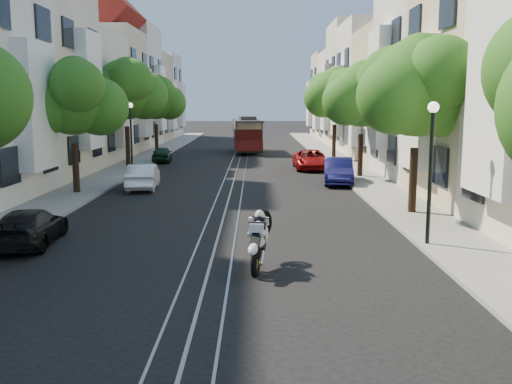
{
  "coord_description": "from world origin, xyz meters",
  "views": [
    {
      "loc": [
        1.2,
        -12.47,
        4.22
      ],
      "look_at": [
        1.22,
        7.82,
        1.07
      ],
      "focal_mm": 40.0,
      "sensor_mm": 36.0,
      "label": 1
    }
  ],
  "objects_px": {
    "tree_e_b": "(419,90)",
    "sportbike_rider": "(259,236)",
    "parked_car_w_near": "(30,227)",
    "lamp_east": "(431,152)",
    "tree_w_b": "(74,100)",
    "lamp_west": "(131,127)",
    "parked_car_e_mid": "(338,171)",
    "tree_w_c": "(127,90)",
    "parked_car_w_mid": "(143,176)",
    "parked_car_e_far": "(311,160)",
    "tree_w_d": "(156,99)",
    "parked_car_w_far": "(162,154)",
    "cable_car": "(247,133)",
    "tree_e_d": "(336,95)",
    "tree_e_c": "(363,97)"
  },
  "relations": [
    {
      "from": "tree_w_b",
      "to": "lamp_west",
      "type": "xyz_separation_m",
      "value": [
        0.84,
        8.02,
        -1.55
      ]
    },
    {
      "from": "cable_car",
      "to": "parked_car_w_near",
      "type": "xyz_separation_m",
      "value": [
        -6.1,
        -32.92,
        -1.15
      ]
    },
    {
      "from": "tree_w_c",
      "to": "cable_car",
      "type": "bearing_deg",
      "value": 58.03
    },
    {
      "from": "lamp_west",
      "to": "parked_car_e_mid",
      "type": "xyz_separation_m",
      "value": [
        11.9,
        -4.42,
        -2.16
      ]
    },
    {
      "from": "parked_car_e_mid",
      "to": "parked_car_w_near",
      "type": "bearing_deg",
      "value": -124.01
    },
    {
      "from": "parked_car_w_far",
      "to": "sportbike_rider",
      "type": "bearing_deg",
      "value": 98.84
    },
    {
      "from": "cable_car",
      "to": "parked_car_e_far",
      "type": "height_order",
      "value": "cable_car"
    },
    {
      "from": "tree_e_d",
      "to": "parked_car_w_far",
      "type": "relative_size",
      "value": 2.05
    },
    {
      "from": "tree_e_d",
      "to": "tree_w_b",
      "type": "xyz_separation_m",
      "value": [
        -14.4,
        -17.0,
        -0.47
      ]
    },
    {
      "from": "tree_e_d",
      "to": "parked_car_e_mid",
      "type": "height_order",
      "value": "tree_e_d"
    },
    {
      "from": "lamp_east",
      "to": "tree_e_c",
      "type": "bearing_deg",
      "value": 86.56
    },
    {
      "from": "parked_car_e_mid",
      "to": "tree_e_d",
      "type": "bearing_deg",
      "value": 89.05
    },
    {
      "from": "tree_w_c",
      "to": "parked_car_w_mid",
      "type": "bearing_deg",
      "value": -73.59
    },
    {
      "from": "sportbike_rider",
      "to": "cable_car",
      "type": "xyz_separation_m",
      "value": [
        -0.78,
        35.42,
        0.85
      ]
    },
    {
      "from": "lamp_east",
      "to": "parked_car_w_far",
      "type": "bearing_deg",
      "value": 115.57
    },
    {
      "from": "tree_w_b",
      "to": "parked_car_w_far",
      "type": "xyz_separation_m",
      "value": [
        1.54,
        14.9,
        -3.83
      ]
    },
    {
      "from": "tree_e_b",
      "to": "lamp_west",
      "type": "relative_size",
      "value": 1.61
    },
    {
      "from": "tree_e_c",
      "to": "lamp_west",
      "type": "relative_size",
      "value": 1.57
    },
    {
      "from": "tree_e_d",
      "to": "parked_car_e_far",
      "type": "distance_m",
      "value": 8.35
    },
    {
      "from": "sportbike_rider",
      "to": "lamp_east",
      "type": "bearing_deg",
      "value": 32.02
    },
    {
      "from": "tree_w_c",
      "to": "parked_car_w_mid",
      "type": "relative_size",
      "value": 1.84
    },
    {
      "from": "parked_car_w_near",
      "to": "lamp_east",
      "type": "bearing_deg",
      "value": 174.47
    },
    {
      "from": "tree_w_d",
      "to": "parked_car_w_far",
      "type": "height_order",
      "value": "tree_w_d"
    },
    {
      "from": "tree_w_d",
      "to": "parked_car_e_far",
      "type": "relative_size",
      "value": 1.42
    },
    {
      "from": "tree_w_c",
      "to": "parked_car_e_mid",
      "type": "bearing_deg",
      "value": -30.15
    },
    {
      "from": "tree_e_d",
      "to": "lamp_east",
      "type": "distance_m",
      "value": 27.07
    },
    {
      "from": "lamp_east",
      "to": "parked_car_e_mid",
      "type": "height_order",
      "value": "lamp_east"
    },
    {
      "from": "sportbike_rider",
      "to": "parked_car_w_near",
      "type": "height_order",
      "value": "sportbike_rider"
    },
    {
      "from": "parked_car_e_far",
      "to": "cable_car",
      "type": "bearing_deg",
      "value": 107.82
    },
    {
      "from": "parked_car_e_far",
      "to": "parked_car_w_far",
      "type": "relative_size",
      "value": 1.37
    },
    {
      "from": "lamp_east",
      "to": "parked_car_w_far",
      "type": "height_order",
      "value": "lamp_east"
    },
    {
      "from": "tree_w_d",
      "to": "lamp_west",
      "type": "xyz_separation_m",
      "value": [
        0.84,
        -13.98,
        -1.75
      ]
    },
    {
      "from": "lamp_west",
      "to": "parked_car_w_far",
      "type": "relative_size",
      "value": 1.24
    },
    {
      "from": "parked_car_e_mid",
      "to": "parked_car_w_mid",
      "type": "bearing_deg",
      "value": -163.11
    },
    {
      "from": "parked_car_e_far",
      "to": "tree_w_d",
      "type": "bearing_deg",
      "value": 134.93
    },
    {
      "from": "tree_e_b",
      "to": "sportbike_rider",
      "type": "distance_m",
      "value": 10.12
    },
    {
      "from": "tree_e_b",
      "to": "parked_car_e_mid",
      "type": "bearing_deg",
      "value": 100.93
    },
    {
      "from": "parked_car_w_far",
      "to": "tree_w_d",
      "type": "bearing_deg",
      "value": -83.18
    },
    {
      "from": "tree_w_c",
      "to": "parked_car_w_near",
      "type": "distance_m",
      "value": 21.23
    },
    {
      "from": "tree_w_b",
      "to": "tree_e_c",
      "type": "bearing_deg",
      "value": 22.62
    },
    {
      "from": "tree_w_d",
      "to": "parked_car_e_far",
      "type": "distance_m",
      "value": 17.23
    },
    {
      "from": "lamp_east",
      "to": "parked_car_w_mid",
      "type": "height_order",
      "value": "lamp_east"
    },
    {
      "from": "lamp_east",
      "to": "tree_w_b",
      "type": "bearing_deg",
      "value": 143.42
    },
    {
      "from": "cable_car",
      "to": "tree_w_d",
      "type": "bearing_deg",
      "value": -174.67
    },
    {
      "from": "tree_e_d",
      "to": "lamp_east",
      "type": "relative_size",
      "value": 1.65
    },
    {
      "from": "tree_e_b",
      "to": "tree_w_d",
      "type": "relative_size",
      "value": 1.03
    },
    {
      "from": "tree_e_d",
      "to": "parked_car_w_near",
      "type": "distance_m",
      "value": 29.94
    },
    {
      "from": "tree_e_c",
      "to": "tree_e_b",
      "type": "bearing_deg",
      "value": -90.0
    },
    {
      "from": "lamp_west",
      "to": "parked_car_e_far",
      "type": "bearing_deg",
      "value": 11.25
    },
    {
      "from": "tree_w_d",
      "to": "parked_car_e_mid",
      "type": "distance_m",
      "value": 22.72
    }
  ]
}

